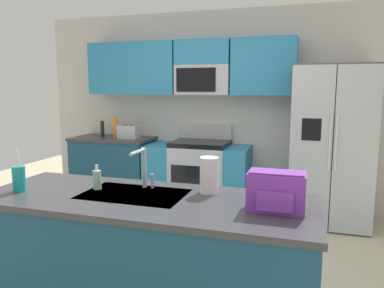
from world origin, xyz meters
name	(u,v)px	position (x,y,z in m)	size (l,w,h in m)	color
ground_plane	(167,273)	(0.00, 0.00, 0.00)	(9.00, 9.00, 0.00)	beige
kitchen_wall_unit	(212,97)	(-0.14, 2.08, 1.47)	(5.20, 0.43, 2.60)	beige
back_counter	(114,168)	(-1.51, 1.80, 0.45)	(1.12, 0.63, 0.90)	navy
range_oven	(198,175)	(-0.26, 1.80, 0.44)	(1.36, 0.61, 1.10)	#B7BABF
refrigerator	(331,146)	(1.37, 1.73, 0.93)	(0.90, 0.76, 1.85)	#4C4F54
island_counter	(146,263)	(0.13, -0.70, 0.45)	(2.18, 0.81, 0.90)	navy
toaster	(129,132)	(-1.23, 1.75, 0.99)	(0.28, 0.16, 0.18)	#B7BABF
pepper_mill	(102,129)	(-1.67, 1.80, 1.01)	(0.05, 0.05, 0.22)	black
bottle_orange	(115,128)	(-1.45, 1.77, 1.04)	(0.07, 0.07, 0.28)	orange
sink_faucet	(143,165)	(0.04, -0.51, 1.07)	(0.08, 0.21, 0.28)	#B7BABF
drink_cup_teal	(19,179)	(-0.73, -0.83, 0.99)	(0.08, 0.08, 0.29)	teal
soap_dispenser	(97,179)	(-0.26, -0.63, 0.97)	(0.06, 0.06, 0.17)	#A5D8B2
paper_towel_roll	(209,175)	(0.50, -0.48, 1.02)	(0.12, 0.12, 0.24)	white
backpack	(276,190)	(0.95, -0.71, 1.02)	(0.32, 0.22, 0.23)	purple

